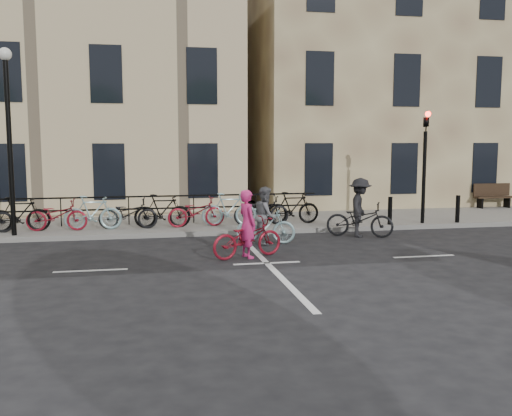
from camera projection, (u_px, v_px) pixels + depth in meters
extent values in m
plane|color=black|center=(267.00, 263.00, 13.40)|extent=(120.00, 120.00, 0.00)
cube|color=slate|center=(107.00, 227.00, 18.46)|extent=(46.00, 4.00, 0.15)
cube|color=#8F7856|center=(394.00, 70.00, 27.04)|extent=(14.00, 10.00, 12.00)
cylinder|color=black|center=(424.00, 178.00, 18.62)|extent=(0.12, 0.12, 3.00)
imported|color=black|center=(426.00, 117.00, 18.39)|extent=(0.15, 0.18, 0.90)
sphere|color=#FF0C05|center=(428.00, 114.00, 18.26)|extent=(0.18, 0.18, 0.18)
cylinder|color=black|center=(10.00, 148.00, 16.12)|extent=(0.14, 0.14, 5.00)
sphere|color=silver|center=(5.00, 54.00, 15.80)|extent=(0.36, 0.36, 0.36)
cylinder|color=black|center=(390.00, 211.00, 18.42)|extent=(0.14, 0.14, 0.90)
cylinder|color=black|center=(458.00, 209.00, 18.88)|extent=(0.14, 0.14, 0.90)
cube|color=black|center=(480.00, 203.00, 22.80)|extent=(0.06, 0.38, 0.40)
cube|color=black|center=(507.00, 203.00, 23.03)|extent=(0.06, 0.38, 0.40)
cube|color=black|center=(494.00, 197.00, 22.89)|extent=(1.60, 0.40, 0.06)
cube|color=black|center=(492.00, 190.00, 23.03)|extent=(1.60, 0.06, 0.50)
cube|color=black|center=(145.00, 209.00, 18.54)|extent=(11.45, 0.04, 0.95)
imported|color=black|center=(20.00, 214.00, 16.95)|extent=(1.75, 0.49, 1.05)
imported|color=maroon|center=(57.00, 215.00, 17.16)|extent=(1.80, 0.63, 0.95)
imported|color=#8DB6B9|center=(93.00, 213.00, 17.35)|extent=(1.75, 0.49, 1.05)
imported|color=black|center=(128.00, 213.00, 17.56)|extent=(1.80, 0.63, 0.95)
imported|color=black|center=(162.00, 211.00, 17.75)|extent=(1.75, 0.49, 1.05)
imported|color=maroon|center=(196.00, 212.00, 17.96)|extent=(1.80, 0.63, 0.95)
imported|color=#8DB6B9|center=(229.00, 209.00, 18.16)|extent=(1.75, 0.49, 1.05)
imported|color=black|center=(261.00, 210.00, 18.36)|extent=(1.80, 0.63, 0.95)
imported|color=black|center=(293.00, 208.00, 18.56)|extent=(1.75, 0.49, 1.05)
imported|color=maroon|center=(247.00, 238.00, 13.99)|extent=(2.00, 1.23, 0.99)
imported|color=#C9236A|center=(247.00, 224.00, 13.95)|extent=(0.58, 0.71, 1.68)
imported|color=#8DB6B9|center=(266.00, 226.00, 15.84)|extent=(1.72, 0.82, 0.99)
imported|color=#5D5D62|center=(266.00, 215.00, 15.81)|extent=(0.76, 0.89, 1.60)
imported|color=black|center=(360.00, 220.00, 16.98)|extent=(2.08, 1.50, 1.04)
imported|color=black|center=(360.00, 207.00, 16.94)|extent=(1.09, 1.31, 1.76)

